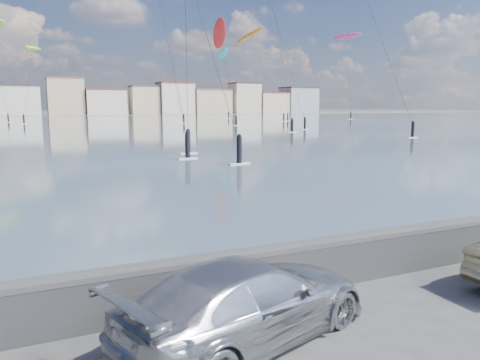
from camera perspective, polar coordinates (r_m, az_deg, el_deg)
name	(u,v)px	position (r m, az deg, el deg)	size (l,w,h in m)	color
bay_water	(45,125)	(96.86, -22.67, 6.17)	(500.00, 177.00, 0.00)	#3C495B
far_shore_strip	(35,115)	(205.30, -23.75, 7.30)	(500.00, 60.00, 0.00)	#4C473D
seawall	(221,277)	(9.15, -2.38, -11.67)	(400.00, 0.36, 1.08)	#28282B
far_buildings	(38,99)	(191.30, -23.40, 9.05)	(240.79, 13.26, 14.60)	gray
car_silver	(248,301)	(7.87, 0.92, -14.48)	(1.90, 4.68, 1.36)	#ADAFB4
kitesurfer_2	(223,55)	(147.68, -2.06, 15.03)	(6.05, 16.71, 20.95)	#19BFBF
kitesurfer_6	(348,38)	(138.60, 12.97, 16.54)	(7.54, 10.16, 23.93)	#E5338C
kitesurfer_9	(32,49)	(116.70, -24.00, 14.36)	(5.91, 15.16, 16.98)	#8CD826
kitesurfer_14	(220,35)	(103.04, -2.50, 17.29)	(5.50, 18.89, 22.09)	red
kitesurfer_18	(250,36)	(122.69, 1.21, 17.12)	(6.66, 19.03, 23.56)	orange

